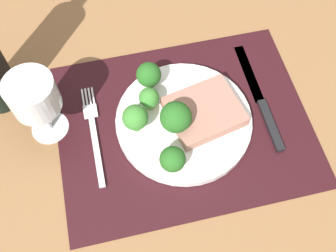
{
  "coord_description": "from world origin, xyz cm",
  "views": [
    {
      "loc": [
        -10.08,
        -31.81,
        61.48
      ],
      "look_at": [
        -2.93,
        -0.76,
        1.9
      ],
      "focal_mm": 43.07,
      "sensor_mm": 36.0,
      "label": 1
    }
  ],
  "objects_px": {
    "plate": "(184,121)",
    "fork": "(94,133)",
    "wine_glass": "(34,98)",
    "knife": "(262,104)",
    "steak": "(204,110)"
  },
  "relations": [
    {
      "from": "plate",
      "to": "fork",
      "type": "distance_m",
      "value": 0.15
    },
    {
      "from": "plate",
      "to": "wine_glass",
      "type": "height_order",
      "value": "wine_glass"
    },
    {
      "from": "fork",
      "to": "wine_glass",
      "type": "bearing_deg",
      "value": 156.56
    },
    {
      "from": "wine_glass",
      "to": "plate",
      "type": "bearing_deg",
      "value": -11.08
    },
    {
      "from": "wine_glass",
      "to": "knife",
      "type": "bearing_deg",
      "value": -6.0
    },
    {
      "from": "steak",
      "to": "wine_glass",
      "type": "distance_m",
      "value": 0.27
    },
    {
      "from": "plate",
      "to": "wine_glass",
      "type": "relative_size",
      "value": 1.73
    },
    {
      "from": "knife",
      "to": "steak",
      "type": "bearing_deg",
      "value": 178.83
    },
    {
      "from": "plate",
      "to": "fork",
      "type": "relative_size",
      "value": 1.21
    },
    {
      "from": "plate",
      "to": "steak",
      "type": "distance_m",
      "value": 0.04
    },
    {
      "from": "knife",
      "to": "fork",
      "type": "bearing_deg",
      "value": 176.49
    },
    {
      "from": "knife",
      "to": "wine_glass",
      "type": "relative_size",
      "value": 1.72
    },
    {
      "from": "wine_glass",
      "to": "fork",
      "type": "bearing_deg",
      "value": -22.59
    },
    {
      "from": "fork",
      "to": "steak",
      "type": "bearing_deg",
      "value": -3.91
    },
    {
      "from": "steak",
      "to": "wine_glass",
      "type": "relative_size",
      "value": 0.88
    }
  ]
}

